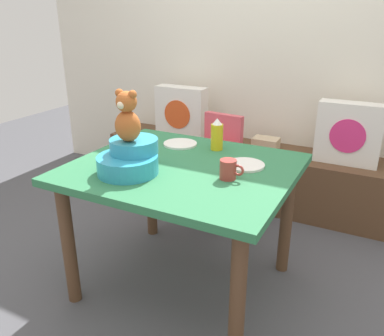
{
  "coord_description": "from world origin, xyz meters",
  "views": [
    {
      "loc": [
        0.91,
        -1.68,
        1.48
      ],
      "look_at": [
        0.0,
        0.1,
        0.69
      ],
      "focal_mm": 37.01,
      "sensor_mm": 36.0,
      "label": 1
    }
  ],
  "objects_px": {
    "coffee_mug": "(229,169)",
    "dinner_plate_near": "(180,144)",
    "pillow_floral_right": "(349,134)",
    "dining_table": "(183,184)",
    "infant_seat_teal": "(130,158)",
    "dinner_plate_far": "(245,165)",
    "teddy_bear": "(127,117)",
    "ketchup_bottle": "(217,135)",
    "highchair": "(215,154)",
    "book_stack": "(266,144)",
    "pillow_floral_left": "(181,113)"
  },
  "relations": [
    {
      "from": "pillow_floral_left",
      "to": "pillow_floral_right",
      "type": "relative_size",
      "value": 1.0
    },
    {
      "from": "teddy_bear",
      "to": "dinner_plate_far",
      "type": "relative_size",
      "value": 1.25
    },
    {
      "from": "pillow_floral_left",
      "to": "dining_table",
      "type": "bearing_deg",
      "value": -60.88
    },
    {
      "from": "coffee_mug",
      "to": "dining_table",
      "type": "bearing_deg",
      "value": 168.5
    },
    {
      "from": "ketchup_bottle",
      "to": "infant_seat_teal",
      "type": "bearing_deg",
      "value": -115.34
    },
    {
      "from": "teddy_bear",
      "to": "ketchup_bottle",
      "type": "height_order",
      "value": "teddy_bear"
    },
    {
      "from": "highchair",
      "to": "pillow_floral_left",
      "type": "bearing_deg",
      "value": 140.35
    },
    {
      "from": "highchair",
      "to": "dinner_plate_near",
      "type": "height_order",
      "value": "highchair"
    },
    {
      "from": "teddy_bear",
      "to": "dinner_plate_near",
      "type": "bearing_deg",
      "value": 88.45
    },
    {
      "from": "dining_table",
      "to": "highchair",
      "type": "bearing_deg",
      "value": 102.4
    },
    {
      "from": "dining_table",
      "to": "teddy_bear",
      "type": "bearing_deg",
      "value": -134.04
    },
    {
      "from": "ketchup_bottle",
      "to": "dinner_plate_near",
      "type": "relative_size",
      "value": 0.92
    },
    {
      "from": "highchair",
      "to": "ketchup_bottle",
      "type": "xyz_separation_m",
      "value": [
        0.23,
        -0.49,
        0.31
      ]
    },
    {
      "from": "pillow_floral_right",
      "to": "ketchup_bottle",
      "type": "xyz_separation_m",
      "value": [
        -0.62,
        -0.9,
        0.15
      ]
    },
    {
      "from": "teddy_bear",
      "to": "ketchup_bottle",
      "type": "bearing_deg",
      "value": 64.68
    },
    {
      "from": "infant_seat_teal",
      "to": "dinner_plate_far",
      "type": "distance_m",
      "value": 0.59
    },
    {
      "from": "highchair",
      "to": "coffee_mug",
      "type": "distance_m",
      "value": 1.0
    },
    {
      "from": "pillow_floral_right",
      "to": "dinner_plate_near",
      "type": "bearing_deg",
      "value": -132.57
    },
    {
      "from": "pillow_floral_right",
      "to": "infant_seat_teal",
      "type": "bearing_deg",
      "value": -121.42
    },
    {
      "from": "ketchup_bottle",
      "to": "dinner_plate_near",
      "type": "xyz_separation_m",
      "value": [
        -0.23,
        -0.02,
        -0.08
      ]
    },
    {
      "from": "highchair",
      "to": "infant_seat_teal",
      "type": "bearing_deg",
      "value": -90.86
    },
    {
      "from": "pillow_floral_right",
      "to": "book_stack",
      "type": "bearing_deg",
      "value": 178.0
    },
    {
      "from": "coffee_mug",
      "to": "dinner_plate_near",
      "type": "height_order",
      "value": "coffee_mug"
    },
    {
      "from": "dinner_plate_near",
      "to": "dinner_plate_far",
      "type": "relative_size",
      "value": 1.0
    },
    {
      "from": "pillow_floral_right",
      "to": "dining_table",
      "type": "relative_size",
      "value": 0.39
    },
    {
      "from": "highchair",
      "to": "ketchup_bottle",
      "type": "distance_m",
      "value": 0.62
    },
    {
      "from": "teddy_bear",
      "to": "coffee_mug",
      "type": "height_order",
      "value": "teddy_bear"
    },
    {
      "from": "coffee_mug",
      "to": "ketchup_bottle",
      "type": "bearing_deg",
      "value": 121.3
    },
    {
      "from": "dining_table",
      "to": "pillow_floral_right",
      "type": "bearing_deg",
      "value": 61.07
    },
    {
      "from": "pillow_floral_right",
      "to": "dinner_plate_far",
      "type": "height_order",
      "value": "pillow_floral_right"
    },
    {
      "from": "book_stack",
      "to": "highchair",
      "type": "xyz_separation_m",
      "value": [
        -0.25,
        -0.44,
        0.01
      ]
    },
    {
      "from": "dining_table",
      "to": "highchair",
      "type": "relative_size",
      "value": 1.42
    },
    {
      "from": "pillow_floral_right",
      "to": "teddy_bear",
      "type": "xyz_separation_m",
      "value": [
        -0.86,
        -1.41,
        0.34
      ]
    },
    {
      "from": "pillow_floral_left",
      "to": "teddy_bear",
      "type": "relative_size",
      "value": 1.76
    },
    {
      "from": "pillow_floral_right",
      "to": "book_stack",
      "type": "relative_size",
      "value": 2.2
    },
    {
      "from": "pillow_floral_left",
      "to": "coffee_mug",
      "type": "bearing_deg",
      "value": -53.18
    },
    {
      "from": "pillow_floral_right",
      "to": "pillow_floral_left",
      "type": "bearing_deg",
      "value": 180.0
    },
    {
      "from": "ketchup_bottle",
      "to": "dinner_plate_near",
      "type": "bearing_deg",
      "value": -174.45
    },
    {
      "from": "pillow_floral_right",
      "to": "teddy_bear",
      "type": "bearing_deg",
      "value": -121.41
    },
    {
      "from": "infant_seat_teal",
      "to": "coffee_mug",
      "type": "xyz_separation_m",
      "value": [
        0.47,
        0.14,
        -0.02
      ]
    },
    {
      "from": "book_stack",
      "to": "ketchup_bottle",
      "type": "bearing_deg",
      "value": -91.31
    },
    {
      "from": "dinner_plate_near",
      "to": "dining_table",
      "type": "bearing_deg",
      "value": -58.55
    },
    {
      "from": "ketchup_bottle",
      "to": "dinner_plate_far",
      "type": "relative_size",
      "value": 0.92
    },
    {
      "from": "teddy_bear",
      "to": "coffee_mug",
      "type": "relative_size",
      "value": 2.08
    },
    {
      "from": "pillow_floral_left",
      "to": "pillow_floral_right",
      "type": "height_order",
      "value": "same"
    },
    {
      "from": "pillow_floral_left",
      "to": "dinner_plate_far",
      "type": "relative_size",
      "value": 2.2
    },
    {
      "from": "book_stack",
      "to": "dining_table",
      "type": "relative_size",
      "value": 0.18
    },
    {
      "from": "dining_table",
      "to": "coffee_mug",
      "type": "height_order",
      "value": "coffee_mug"
    },
    {
      "from": "dinner_plate_far",
      "to": "highchair",
      "type": "bearing_deg",
      "value": 125.14
    },
    {
      "from": "infant_seat_teal",
      "to": "pillow_floral_left",
      "type": "bearing_deg",
      "value": 108.99
    }
  ]
}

